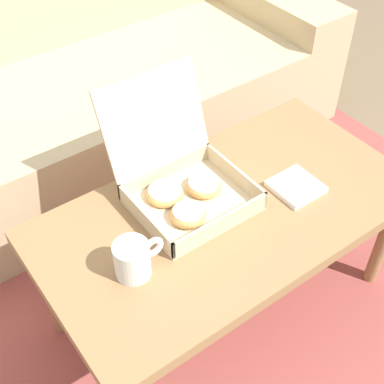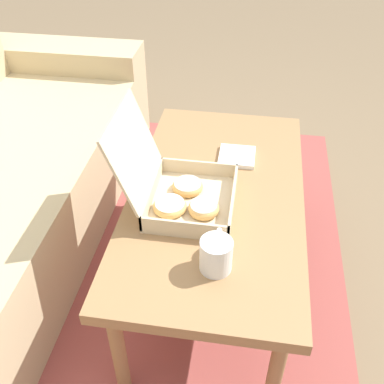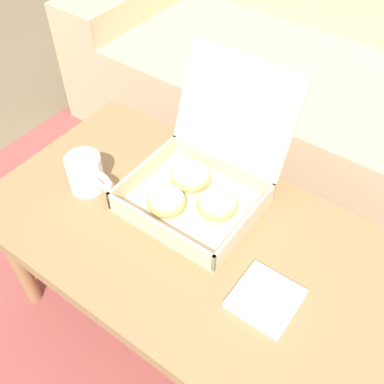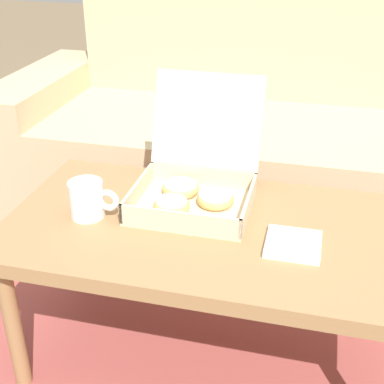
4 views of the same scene
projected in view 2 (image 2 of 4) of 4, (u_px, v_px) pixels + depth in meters
ground_plane at (174, 276)px, 1.81m from camera, size 12.00×12.00×0.00m
area_rug at (102, 266)px, 1.84m from camera, size 2.30×1.96×0.01m
coffee_table at (216, 203)px, 1.53m from camera, size 1.08×0.58×0.45m
pastry_box at (178, 190)px, 1.42m from camera, size 0.32×0.36×0.32m
coffee_mug at (216, 254)px, 1.22m from camera, size 0.14×0.09×0.10m
napkin_stack at (237, 156)px, 1.65m from camera, size 0.13×0.13×0.02m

